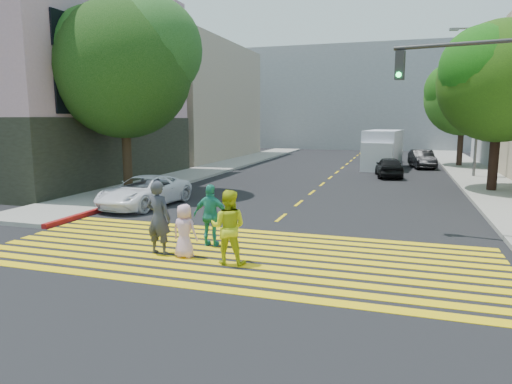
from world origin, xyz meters
The scene contains 23 objects.
ground centered at (0.00, 0.00, 0.00)m, with size 120.00×120.00×0.00m, color black.
sidewalk_left centered at (-8.50, 22.00, 0.07)m, with size 3.00×40.00×0.15m, color gray.
sidewalk_right centered at (8.50, 15.00, 0.07)m, with size 3.00×60.00×0.15m, color gray.
curb_red centered at (-6.90, 6.00, 0.08)m, with size 0.20×8.00×0.16m, color maroon.
crosswalk centered at (0.00, 1.28, 0.01)m, with size 13.40×5.30×0.01m.
lane_line centered at (0.00, 22.50, 0.01)m, with size 0.12×34.40×0.01m.
building_left_pink centered at (-16.00, 12.00, 4.58)m, with size 12.10×14.10×11.00m.
building_left_tan centered at (-16.00, 28.00, 5.00)m, with size 12.00×16.00×10.00m, color tan.
backdrop_block centered at (0.00, 48.00, 6.00)m, with size 30.00×8.00×12.00m, color gray.
tree_left centered at (-8.22, 9.08, 6.11)m, with size 7.70×7.47×9.06m.
tree_right_near centered at (8.33, 14.59, 5.55)m, with size 7.45×7.45×8.20m.
tree_right_far centered at (8.24, 27.07, 5.37)m, with size 7.03×6.94×7.95m.
pedestrian_man centered at (-1.94, 0.69, 0.98)m, with size 0.71×0.47×1.95m, color #33363E.
pedestrian_woman centered at (0.09, 0.49, 0.92)m, with size 0.89×0.70×1.84m, color #BECC18.
pedestrian_child centered at (-1.16, 0.62, 0.70)m, with size 0.68×0.44×1.40m, color #DAA7C2.
pedestrian_extra centered at (-0.94, 1.82, 0.87)m, with size 1.02×0.43×1.75m, color teal.
white_sedan centered at (-5.86, 6.45, 0.62)m, with size 2.05×4.45×1.24m, color white.
dark_car_near centered at (3.39, 19.37, 0.63)m, with size 1.49×3.70×1.26m, color black.
silver_car centered at (3.16, 29.06, 0.64)m, with size 1.80×4.43×1.29m, color #9095A1.
dark_car_parked centered at (5.54, 25.69, 0.66)m, with size 1.39×3.99×1.31m, color black.
white_van centered at (2.76, 24.25, 1.30)m, with size 2.75×5.98×2.73m.
traffic_signal centered at (6.53, 4.64, 3.89)m, with size 4.07×0.91×6.02m.
street_lamp centered at (8.07, 20.19, 5.10)m, with size 2.00×0.55×8.88m.
Camera 1 is at (4.00, -9.63, 3.52)m, focal length 32.00 mm.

